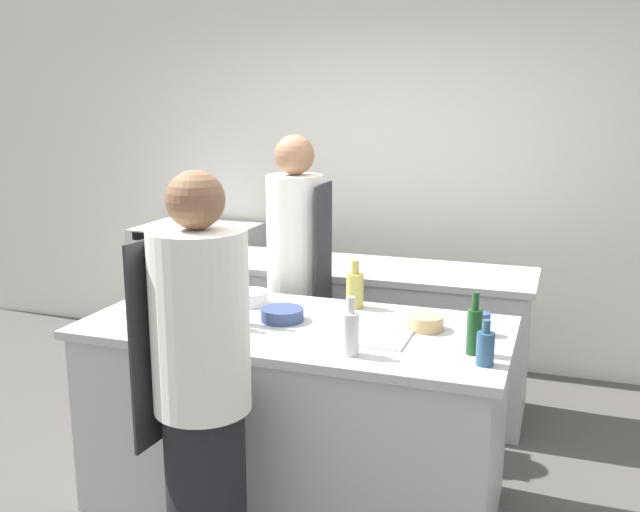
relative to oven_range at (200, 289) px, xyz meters
The scene contains 19 objects.
ground_plane 2.33m from the oven_range, 49.94° to the right, with size 16.00×16.00×0.00m, color #4C4947.
wall_back 1.77m from the oven_range, 14.68° to the left, with size 8.00×0.06×2.80m.
prep_counter 2.28m from the oven_range, 49.94° to the right, with size 1.98×0.93×0.90m.
pass_counter 1.57m from the oven_range, 19.12° to the right, with size 2.04×0.64×0.90m.
oven_range is the anchor object (origin of this frame).
chef_at_prep_near 2.83m from the oven_range, 60.98° to the right, with size 0.39×0.38×1.68m.
chef_at_stove 1.60m from the oven_range, 40.25° to the right, with size 0.34×0.32×1.73m.
bottle_olive_oil 3.01m from the oven_range, 39.16° to the right, with size 0.06×0.06×0.26m.
bottle_vinegar 2.22m from the oven_range, 40.21° to the right, with size 0.09×0.09×0.24m.
bottle_wine 2.29m from the oven_range, 58.81° to the right, with size 0.07×0.07×0.28m.
bottle_cooking_oil 2.28m from the oven_range, 55.87° to the right, with size 0.06×0.06×0.32m.
bottle_sauce 3.12m from the oven_range, 40.06° to the right, with size 0.07×0.07×0.18m.
bottle_water 2.80m from the oven_range, 48.30° to the right, with size 0.07×0.07×0.25m.
bowl_mixing_large 2.03m from the oven_range, 65.36° to the right, with size 0.24×0.24×0.08m.
bowl_prep_small 2.26m from the oven_range, 51.00° to the right, with size 0.20×0.20×0.06m.
bowl_ceramic_blue 1.95m from the oven_range, 53.31° to the right, with size 0.19×0.19×0.07m.
bowl_wooden_salad 2.66m from the oven_range, 38.39° to the right, with size 0.16×0.16×0.07m.
cup 2.85m from the oven_range, 35.04° to the right, with size 0.07×0.07×0.10m.
cutting_board 2.65m from the oven_range, 44.47° to the right, with size 0.31×0.26×0.01m.
Camera 1 is at (1.15, -2.95, 1.93)m, focal length 40.00 mm.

